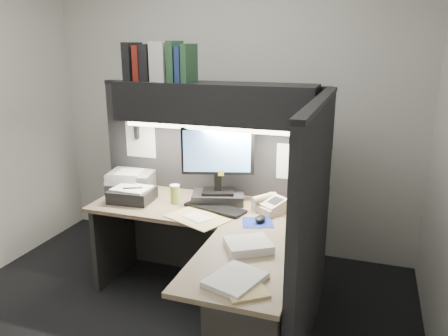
{
  "coord_description": "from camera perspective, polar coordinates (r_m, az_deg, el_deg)",
  "views": [
    {
      "loc": [
        1.27,
        -2.35,
        1.93
      ],
      "look_at": [
        0.29,
        0.51,
        1.07
      ],
      "focal_mm": 35.0,
      "sensor_mm": 36.0,
      "label": 1
    }
  ],
  "objects": [
    {
      "name": "notebook_stack",
      "position": [
        3.53,
        -11.89,
        -3.45
      ],
      "size": [
        0.35,
        0.3,
        0.1
      ],
      "primitive_type": "cube",
      "rotation": [
        0.0,
        0.0,
        0.08
      ],
      "color": "black",
      "rests_on": "desk"
    },
    {
      "name": "pinned_papers",
      "position": [
        3.16,
        2.53,
        -0.2
      ],
      "size": [
        1.76,
        1.31,
        0.51
      ],
      "color": "white",
      "rests_on": "partition_back"
    },
    {
      "name": "partition_right",
      "position": [
        2.79,
        11.38,
        -8.33
      ],
      "size": [
        0.06,
        1.5,
        1.6
      ],
      "primitive_type": "cube",
      "color": "black",
      "rests_on": "floor"
    },
    {
      "name": "binder_row",
      "position": [
        3.48,
        -8.43,
        13.5
      ],
      "size": [
        0.55,
        0.25,
        0.3
      ],
      "color": "black",
      "rests_on": "overhead_shelf"
    },
    {
      "name": "mouse",
      "position": [
        3.07,
        4.76,
        -6.63
      ],
      "size": [
        0.07,
        0.11,
        0.04
      ],
      "primitive_type": "ellipsoid",
      "rotation": [
        0.0,
        0.0,
        0.01
      ],
      "color": "black",
      "rests_on": "mousepad"
    },
    {
      "name": "open_folder",
      "position": [
        3.13,
        -3.56,
        -6.56
      ],
      "size": [
        0.5,
        0.42,
        0.01
      ],
      "primitive_type": "cube",
      "rotation": [
        0.0,
        0.0,
        -0.42
      ],
      "color": "tan",
      "rests_on": "desk"
    },
    {
      "name": "desk",
      "position": [
        2.91,
        -0.8,
        -14.86
      ],
      "size": [
        1.7,
        1.53,
        0.73
      ],
      "color": "#806F51",
      "rests_on": "floor"
    },
    {
      "name": "floor",
      "position": [
        3.3,
        -8.19,
        -20.09
      ],
      "size": [
        3.5,
        3.5,
        0.0
      ],
      "primitive_type": "plane",
      "color": "black",
      "rests_on": "ground"
    },
    {
      "name": "mousepad",
      "position": [
        3.07,
        4.4,
        -7.11
      ],
      "size": [
        0.26,
        0.25,
        0.0
      ],
      "primitive_type": "cube",
      "rotation": [
        0.0,
        0.0,
        0.32
      ],
      "color": "navy",
      "rests_on": "desk"
    },
    {
      "name": "partition_back",
      "position": [
        3.69,
        -1.74,
        -1.93
      ],
      "size": [
        1.9,
        0.06,
        1.6
      ],
      "primitive_type": "cube",
      "color": "black",
      "rests_on": "floor"
    },
    {
      "name": "paper_stack_a",
      "position": [
        2.69,
        3.17,
        -10.02
      ],
      "size": [
        0.34,
        0.33,
        0.05
      ],
      "primitive_type": "cube",
      "rotation": [
        0.0,
        0.0,
        0.56
      ],
      "color": "white",
      "rests_on": "desk"
    },
    {
      "name": "overhead_shelf",
      "position": [
        3.33,
        -1.39,
        8.51
      ],
      "size": [
        1.55,
        0.34,
        0.3
      ],
      "primitive_type": "cube",
      "color": "black",
      "rests_on": "partition_back"
    },
    {
      "name": "manila_stack",
      "position": [
        2.31,
        2.52,
        -15.24
      ],
      "size": [
        0.32,
        0.33,
        0.01
      ],
      "primitive_type": "cube",
      "rotation": [
        0.0,
        0.0,
        0.63
      ],
      "color": "tan",
      "rests_on": "desk"
    },
    {
      "name": "keyboard",
      "position": [
        3.29,
        -1.16,
        -5.25
      ],
      "size": [
        0.5,
        0.28,
        0.02
      ],
      "primitive_type": "cube",
      "rotation": [
        0.0,
        0.0,
        -0.27
      ],
      "color": "black",
      "rests_on": "desk"
    },
    {
      "name": "task_light_tube",
      "position": [
        3.23,
        -2.23,
        5.21
      ],
      "size": [
        1.32,
        0.04,
        0.04
      ],
      "primitive_type": "cylinder",
      "rotation": [
        0.0,
        1.57,
        0.0
      ],
      "color": "white",
      "rests_on": "overhead_shelf"
    },
    {
      "name": "printer",
      "position": [
        3.82,
        -11.97,
        -1.58
      ],
      "size": [
        0.43,
        0.38,
        0.15
      ],
      "primitive_type": "cube",
      "rotation": [
        0.0,
        0.0,
        0.2
      ],
      "color": "gray",
      "rests_on": "desk"
    },
    {
      "name": "wall_back",
      "position": [
        4.1,
        0.62,
        7.8
      ],
      "size": [
        3.5,
        0.04,
        2.7
      ],
      "primitive_type": "cube",
      "color": "silver",
      "rests_on": "floor"
    },
    {
      "name": "telephone",
      "position": [
        3.27,
        6.29,
        -4.87
      ],
      "size": [
        0.31,
        0.31,
        0.09
      ],
      "primitive_type": "cube",
      "rotation": [
        0.0,
        0.0,
        -0.64
      ],
      "color": "beige",
      "rests_on": "desk"
    },
    {
      "name": "monitor",
      "position": [
        3.36,
        -0.8,
        -0.71
      ],
      "size": [
        0.54,
        0.35,
        0.6
      ],
      "rotation": [
        0.0,
        0.0,
        0.29
      ],
      "color": "black",
      "rests_on": "desk"
    },
    {
      "name": "paper_stack_b",
      "position": [
        2.35,
        1.51,
        -14.35
      ],
      "size": [
        0.32,
        0.36,
        0.03
      ],
      "primitive_type": "cube",
      "rotation": [
        0.0,
        0.0,
        -0.31
      ],
      "color": "white",
      "rests_on": "desk"
    },
    {
      "name": "coffee_cup",
      "position": [
        3.42,
        -6.41,
        -3.49
      ],
      "size": [
        0.09,
        0.09,
        0.14
      ],
      "primitive_type": "cylinder",
      "rotation": [
        0.0,
        0.0,
        0.34
      ],
      "color": "#BCBA4B",
      "rests_on": "desk"
    }
  ]
}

